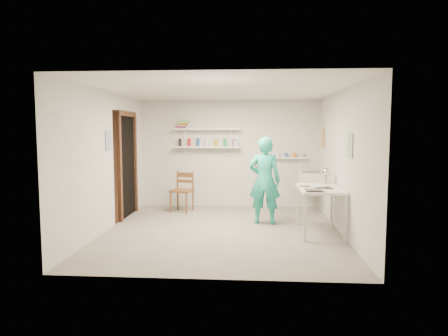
# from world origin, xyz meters

# --- Properties ---
(floor) EXTENTS (4.00, 4.50, 0.02)m
(floor) POSITION_xyz_m (0.00, 0.00, -0.01)
(floor) COLOR slate
(floor) RESTS_ON ground
(ceiling) EXTENTS (4.00, 4.50, 0.02)m
(ceiling) POSITION_xyz_m (0.00, 0.00, 2.41)
(ceiling) COLOR silver
(ceiling) RESTS_ON wall_back
(wall_back) EXTENTS (4.00, 0.02, 2.40)m
(wall_back) POSITION_xyz_m (0.00, 2.26, 1.20)
(wall_back) COLOR silver
(wall_back) RESTS_ON ground
(wall_front) EXTENTS (4.00, 0.02, 2.40)m
(wall_front) POSITION_xyz_m (0.00, -2.26, 1.20)
(wall_front) COLOR silver
(wall_front) RESTS_ON ground
(wall_left) EXTENTS (0.02, 4.50, 2.40)m
(wall_left) POSITION_xyz_m (-2.01, 0.00, 1.20)
(wall_left) COLOR silver
(wall_left) RESTS_ON ground
(wall_right) EXTENTS (0.02, 4.50, 2.40)m
(wall_right) POSITION_xyz_m (2.01, 0.00, 1.20)
(wall_right) COLOR silver
(wall_right) RESTS_ON ground
(doorway_recess) EXTENTS (0.02, 0.90, 2.00)m
(doorway_recess) POSITION_xyz_m (-1.99, 1.05, 1.00)
(doorway_recess) COLOR black
(doorway_recess) RESTS_ON wall_left
(corridor_box) EXTENTS (1.40, 1.50, 2.10)m
(corridor_box) POSITION_xyz_m (-2.70, 1.05, 1.05)
(corridor_box) COLOR brown
(corridor_box) RESTS_ON ground
(door_lintel) EXTENTS (0.06, 1.05, 0.10)m
(door_lintel) POSITION_xyz_m (-1.97, 1.05, 2.05)
(door_lintel) COLOR brown
(door_lintel) RESTS_ON wall_left
(door_jamb_near) EXTENTS (0.06, 0.10, 2.00)m
(door_jamb_near) POSITION_xyz_m (-1.97, 0.55, 1.00)
(door_jamb_near) COLOR brown
(door_jamb_near) RESTS_ON ground
(door_jamb_far) EXTENTS (0.06, 0.10, 2.00)m
(door_jamb_far) POSITION_xyz_m (-1.97, 1.55, 1.00)
(door_jamb_far) COLOR brown
(door_jamb_far) RESTS_ON ground
(shelf_lower) EXTENTS (1.50, 0.22, 0.03)m
(shelf_lower) POSITION_xyz_m (-0.50, 2.13, 1.35)
(shelf_lower) COLOR white
(shelf_lower) RESTS_ON wall_back
(shelf_upper) EXTENTS (1.50, 0.22, 0.03)m
(shelf_upper) POSITION_xyz_m (-0.50, 2.13, 1.75)
(shelf_upper) COLOR white
(shelf_upper) RESTS_ON wall_back
(ledge_shelf) EXTENTS (0.70, 0.14, 0.03)m
(ledge_shelf) POSITION_xyz_m (1.35, 2.17, 1.12)
(ledge_shelf) COLOR white
(ledge_shelf) RESTS_ON wall_back
(poster_left) EXTENTS (0.01, 0.28, 0.36)m
(poster_left) POSITION_xyz_m (-1.99, 0.05, 1.55)
(poster_left) COLOR #334C7F
(poster_left) RESTS_ON wall_left
(poster_right_a) EXTENTS (0.01, 0.34, 0.42)m
(poster_right_a) POSITION_xyz_m (1.99, 1.80, 1.55)
(poster_right_a) COLOR #995933
(poster_right_a) RESTS_ON wall_right
(poster_right_b) EXTENTS (0.01, 0.30, 0.38)m
(poster_right_b) POSITION_xyz_m (1.99, -0.55, 1.50)
(poster_right_b) COLOR #3F724C
(poster_right_b) RESTS_ON wall_right
(belfast_sink) EXTENTS (0.48, 0.60, 0.30)m
(belfast_sink) POSITION_xyz_m (1.75, 1.70, 0.70)
(belfast_sink) COLOR white
(belfast_sink) RESTS_ON wall_right
(man) EXTENTS (0.63, 0.45, 1.61)m
(man) POSITION_xyz_m (0.74, 0.59, 0.80)
(man) COLOR #23B098
(man) RESTS_ON ground
(wall_clock) EXTENTS (0.29, 0.07, 0.29)m
(wall_clock) POSITION_xyz_m (0.71, 0.81, 1.07)
(wall_clock) COLOR beige
(wall_clock) RESTS_ON man
(wooden_chair) EXTENTS (0.51, 0.50, 0.90)m
(wooden_chair) POSITION_xyz_m (-0.97, 1.54, 0.45)
(wooden_chair) COLOR brown
(wooden_chair) RESTS_ON ground
(work_table) EXTENTS (0.70, 1.16, 0.77)m
(work_table) POSITION_xyz_m (1.64, -0.03, 0.39)
(work_table) COLOR silver
(work_table) RESTS_ON ground
(desk_lamp) EXTENTS (0.14, 0.14, 0.14)m
(desk_lamp) POSITION_xyz_m (1.83, 0.44, 0.99)
(desk_lamp) COLOR silver
(desk_lamp) RESTS_ON work_table
(spray_cans) EXTENTS (1.26, 0.06, 0.17)m
(spray_cans) POSITION_xyz_m (-0.50, 2.13, 1.45)
(spray_cans) COLOR black
(spray_cans) RESTS_ON shelf_lower
(book_stack) EXTENTS (0.28, 0.14, 0.17)m
(book_stack) POSITION_xyz_m (-1.05, 2.13, 1.85)
(book_stack) COLOR red
(book_stack) RESTS_ON shelf_upper
(ledge_pots) EXTENTS (0.48, 0.07, 0.09)m
(ledge_pots) POSITION_xyz_m (1.35, 2.17, 1.18)
(ledge_pots) COLOR silver
(ledge_pots) RESTS_ON ledge_shelf
(papers) EXTENTS (0.30, 0.22, 0.03)m
(papers) POSITION_xyz_m (1.64, -0.03, 0.79)
(papers) COLOR silver
(papers) RESTS_ON work_table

